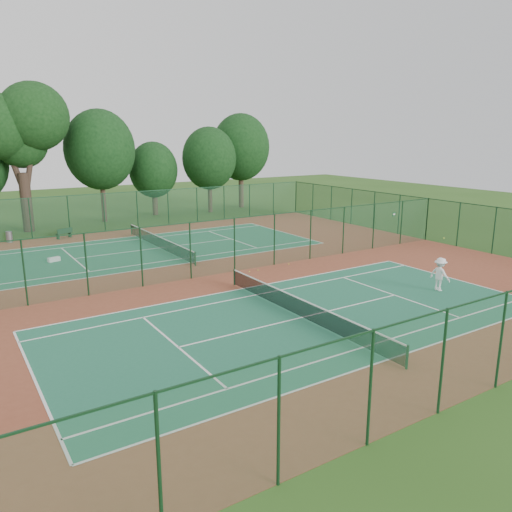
{
  "coord_description": "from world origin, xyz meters",
  "views": [
    {
      "loc": [
        -13.97,
        -26.8,
        8.53
      ],
      "look_at": [
        1.4,
        -2.76,
        1.6
      ],
      "focal_mm": 35.0,
      "sensor_mm": 36.0,
      "label": 1
    }
  ],
  "objects_px": {
    "kit_bag": "(54,259)",
    "bench": "(64,233)",
    "player_near": "(440,274)",
    "big_tree": "(19,126)",
    "trash_bin": "(9,237)"
  },
  "relations": [
    {
      "from": "kit_bag",
      "to": "big_tree",
      "type": "distance_m",
      "value": 16.06
    },
    {
      "from": "kit_bag",
      "to": "bench",
      "type": "bearing_deg",
      "value": 55.64
    },
    {
      "from": "trash_bin",
      "to": "big_tree",
      "type": "relative_size",
      "value": 0.07
    },
    {
      "from": "trash_bin",
      "to": "kit_bag",
      "type": "bearing_deg",
      "value": -78.71
    },
    {
      "from": "player_near",
      "to": "kit_bag",
      "type": "distance_m",
      "value": 25.18
    },
    {
      "from": "trash_bin",
      "to": "kit_bag",
      "type": "xyz_separation_m",
      "value": [
        1.73,
        -8.67,
        -0.3
      ]
    },
    {
      "from": "bench",
      "to": "kit_bag",
      "type": "height_order",
      "value": "bench"
    },
    {
      "from": "player_near",
      "to": "big_tree",
      "type": "distance_m",
      "value": 36.78
    },
    {
      "from": "trash_bin",
      "to": "bench",
      "type": "relative_size",
      "value": 0.61
    },
    {
      "from": "player_near",
      "to": "kit_bag",
      "type": "relative_size",
      "value": 2.3
    },
    {
      "from": "player_near",
      "to": "trash_bin",
      "type": "distance_m",
      "value": 33.08
    },
    {
      "from": "bench",
      "to": "big_tree",
      "type": "distance_m",
      "value": 10.43
    },
    {
      "from": "kit_bag",
      "to": "trash_bin",
      "type": "bearing_deg",
      "value": 83.77
    },
    {
      "from": "kit_bag",
      "to": "big_tree",
      "type": "bearing_deg",
      "value": 70.22
    },
    {
      "from": "trash_bin",
      "to": "bench",
      "type": "xyz_separation_m",
      "value": [
        4.14,
        -0.71,
        0.0
      ]
    }
  ]
}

